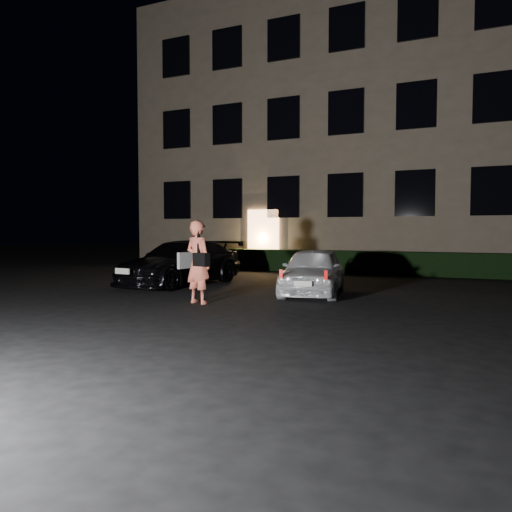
% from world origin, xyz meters
% --- Properties ---
extents(ground, '(80.00, 80.00, 0.00)m').
position_xyz_m(ground, '(0.00, 0.00, 0.00)').
color(ground, black).
rests_on(ground, ground).
extents(building, '(20.00, 8.11, 12.00)m').
position_xyz_m(building, '(-0.00, 14.99, 6.00)').
color(building, '#695F4B').
rests_on(building, ground).
extents(hedge, '(15.00, 0.70, 0.85)m').
position_xyz_m(hedge, '(0.00, 10.50, 0.42)').
color(hedge, black).
rests_on(hedge, ground).
extents(sedan, '(2.33, 4.76, 1.32)m').
position_xyz_m(sedan, '(-3.27, 4.34, 0.66)').
color(sedan, black).
rests_on(sedan, ground).
extents(hatch, '(2.07, 3.74, 1.21)m').
position_xyz_m(hatch, '(1.04, 3.86, 0.60)').
color(hatch, white).
rests_on(hatch, ground).
extents(man, '(0.78, 0.62, 1.86)m').
position_xyz_m(man, '(-0.79, 1.29, 0.93)').
color(man, '#FF7559').
rests_on(man, ground).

